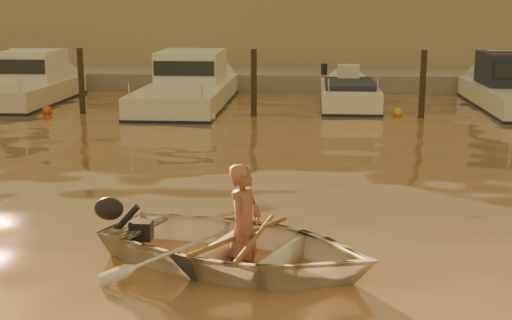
# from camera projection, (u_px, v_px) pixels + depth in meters

# --- Properties ---
(ground_plane) EXTENTS (160.00, 160.00, 0.00)m
(ground_plane) POSITION_uv_depth(u_px,v_px,m) (172.00, 302.00, 8.13)
(ground_plane) COLOR brown
(ground_plane) RESTS_ON ground
(dinghy) EXTENTS (4.38, 3.76, 0.77)m
(dinghy) POSITION_uv_depth(u_px,v_px,m) (238.00, 247.00, 9.19)
(dinghy) COLOR silver
(dinghy) RESTS_ON ground_plane
(person) EXTENTS (0.58, 0.71, 1.66)m
(person) POSITION_uv_depth(u_px,v_px,m) (245.00, 228.00, 9.09)
(person) COLOR #955B4A
(person) RESTS_ON dinghy
(outboard_motor) EXTENTS (0.98, 0.69, 0.70)m
(outboard_motor) POSITION_uv_depth(u_px,v_px,m) (140.00, 230.00, 9.79)
(outboard_motor) COLOR black
(outboard_motor) RESTS_ON dinghy
(oar_port) EXTENTS (0.36, 2.09, 0.13)m
(oar_port) POSITION_uv_depth(u_px,v_px,m) (255.00, 238.00, 9.05)
(oar_port) COLOR brown
(oar_port) RESTS_ON dinghy
(oar_starboard) EXTENTS (1.11, 1.85, 0.13)m
(oar_starboard) POSITION_uv_depth(u_px,v_px,m) (241.00, 236.00, 9.13)
(oar_starboard) COLOR brown
(oar_starboard) RESTS_ON dinghy
(moored_boat_1) EXTENTS (2.21, 6.59, 1.75)m
(moored_boat_1) POSITION_uv_depth(u_px,v_px,m) (28.00, 85.00, 24.19)
(moored_boat_1) COLOR beige
(moored_boat_1) RESTS_ON ground_plane
(moored_boat_2) EXTENTS (2.59, 8.58, 1.75)m
(moored_boat_2) POSITION_uv_depth(u_px,v_px,m) (188.00, 86.00, 23.77)
(moored_boat_2) COLOR silver
(moored_boat_2) RESTS_ON ground_plane
(moored_boat_3) EXTENTS (1.81, 5.32, 0.95)m
(moored_boat_3) POSITION_uv_depth(u_px,v_px,m) (349.00, 100.00, 23.44)
(moored_boat_3) COLOR #EEEAC7
(moored_boat_3) RESTS_ON ground_plane
(piling_1) EXTENTS (0.18, 0.18, 2.20)m
(piling_1) POSITION_uv_depth(u_px,v_px,m) (81.00, 84.00, 21.79)
(piling_1) COLOR #2D2319
(piling_1) RESTS_ON ground_plane
(piling_2) EXTENTS (0.18, 0.18, 2.20)m
(piling_2) POSITION_uv_depth(u_px,v_px,m) (254.00, 86.00, 21.38)
(piling_2) COLOR #2D2319
(piling_2) RESTS_ON ground_plane
(piling_3) EXTENTS (0.18, 0.18, 2.20)m
(piling_3) POSITION_uv_depth(u_px,v_px,m) (422.00, 88.00, 21.00)
(piling_3) COLOR #2D2319
(piling_3) RESTS_ON ground_plane
(fender_b) EXTENTS (0.30, 0.30, 0.30)m
(fender_b) POSITION_uv_depth(u_px,v_px,m) (47.00, 111.00, 21.84)
(fender_b) COLOR #C34116
(fender_b) RESTS_ON ground_plane
(fender_c) EXTENTS (0.30, 0.30, 0.30)m
(fender_c) POSITION_uv_depth(u_px,v_px,m) (210.00, 117.00, 20.66)
(fender_c) COLOR white
(fender_c) RESTS_ON ground_plane
(fender_d) EXTENTS (0.30, 0.30, 0.30)m
(fender_d) POSITION_uv_depth(u_px,v_px,m) (398.00, 113.00, 21.46)
(fender_d) COLOR orange
(fender_d) RESTS_ON ground_plane
(fender_e) EXTENTS (0.30, 0.30, 0.30)m
(fender_e) POSITION_uv_depth(u_px,v_px,m) (512.00, 119.00, 20.27)
(fender_e) COLOR silver
(fender_e) RESTS_ON ground_plane
(quay) EXTENTS (52.00, 4.00, 1.00)m
(quay) POSITION_uv_depth(u_px,v_px,m) (274.00, 83.00, 29.03)
(quay) COLOR gray
(quay) RESTS_ON ground_plane
(waterfront_building) EXTENTS (46.00, 7.00, 4.80)m
(waterfront_building) POSITION_uv_depth(u_px,v_px,m) (281.00, 23.00, 33.89)
(waterfront_building) COLOR #9E8466
(waterfront_building) RESTS_ON quay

